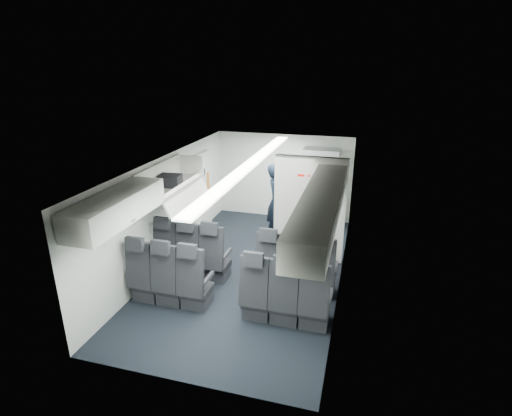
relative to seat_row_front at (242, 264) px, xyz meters
The scene contains 13 objects.
cabin_shell 0.90m from the seat_row_front, 90.00° to the left, with size 3.41×6.01×2.16m.
seat_row_front is the anchor object (origin of this frame).
seat_row_mid 0.90m from the seat_row_front, 90.00° to the right, with size 3.33×0.56×1.24m.
overhead_bin_left_rear 2.50m from the seat_row_front, 133.68° to the right, with size 0.53×1.80×0.40m.
overhead_bin_left_front_open 1.98m from the seat_row_front, 168.87° to the left, with size 0.64×1.70×0.72m.
overhead_bin_right_rear 2.50m from the seat_row_front, 46.32° to the right, with size 0.53×1.80×0.40m.
overhead_bin_right_front 2.04m from the seat_row_front, 11.46° to the left, with size 0.53×1.70×0.40m.
bulkhead_partition 1.79m from the seat_row_front, 53.69° to the left, with size 1.40×0.15×2.13m.
galley_unit 3.43m from the seat_row_front, 73.72° to the left, with size 0.85×0.52×1.90m.
boarding_door 2.71m from the seat_row_front, 128.16° to the left, with size 0.12×1.27×1.86m.
flight_attendant 2.17m from the seat_row_front, 86.14° to the left, with size 0.64×0.42×1.76m, color black.
carry_on_bag 1.99m from the seat_row_front, behind, with size 0.39×0.27×0.23m, color black.
papers 2.17m from the seat_row_front, 80.83° to the left, with size 0.18×0.02×0.13m, color white.
Camera 1 is at (1.95, -6.58, 3.81)m, focal length 28.00 mm.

